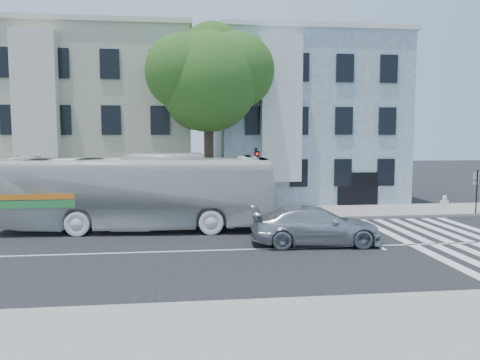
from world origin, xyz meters
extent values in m
plane|color=black|center=(0.00, 0.00, 0.00)|extent=(120.00, 120.00, 0.00)
cube|color=gray|center=(0.00, 8.00, 0.07)|extent=(80.00, 4.00, 0.15)
cube|color=gray|center=(0.00, -8.00, 0.07)|extent=(80.00, 4.00, 0.15)
cube|color=#AEAF93|center=(-7.00, 15.00, 5.50)|extent=(12.00, 10.00, 11.00)
cube|color=gray|center=(7.00, 15.00, 5.50)|extent=(12.00, 10.00, 11.00)
cylinder|color=#2D2116|center=(0.00, 8.50, 2.60)|extent=(0.56, 0.56, 5.20)
sphere|color=#1D4C18|center=(0.00, 8.50, 7.50)|extent=(5.60, 5.60, 5.60)
sphere|color=#1D4C18|center=(1.60, 8.90, 8.20)|extent=(4.40, 4.40, 4.40)
sphere|color=#1D4C18|center=(-1.40, 8.20, 8.00)|extent=(4.20, 4.20, 4.20)
sphere|color=#1D4C18|center=(0.30, 9.70, 9.20)|extent=(3.80, 3.80, 3.80)
sphere|color=#1D4C18|center=(-0.60, 9.10, 6.50)|extent=(3.40, 3.40, 3.40)
imported|color=silver|center=(-3.58, 4.52, 1.83)|extent=(3.90, 13.33, 3.67)
imported|color=#B1B2B8|center=(4.02, 0.56, 0.79)|extent=(2.54, 5.56, 1.58)
cylinder|color=black|center=(2.47, 6.91, 1.93)|extent=(0.13, 0.13, 3.85)
cube|color=black|center=(2.47, 6.66, 3.30)|extent=(0.28, 0.23, 0.78)
sphere|color=red|center=(2.47, 6.53, 3.53)|extent=(0.15, 0.15, 0.15)
cylinder|color=white|center=(2.47, 6.76, 2.38)|extent=(0.40, 0.07, 0.40)
cylinder|color=silver|center=(14.00, 7.88, 0.48)|extent=(0.26, 0.26, 0.66)
sphere|color=silver|center=(14.00, 7.88, 0.84)|extent=(0.24, 0.24, 0.24)
cylinder|color=silver|center=(14.00, 7.88, 0.57)|extent=(0.46, 0.30, 0.15)
cylinder|color=black|center=(14.83, 6.10, 1.38)|extent=(0.07, 0.07, 2.46)
cube|color=white|center=(14.83, 6.20, 2.27)|extent=(0.43, 0.20, 0.34)
cube|color=white|center=(14.83, 6.20, 1.87)|extent=(0.43, 0.20, 0.18)
camera|label=1|loc=(-1.35, -18.10, 4.56)|focal=35.00mm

